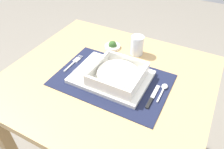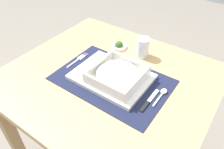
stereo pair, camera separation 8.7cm
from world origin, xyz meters
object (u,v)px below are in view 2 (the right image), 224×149
object	(u,v)px
porridge_bowl	(117,75)
spoon	(163,93)
drinking_glass	(143,48)
dining_table	(109,94)
butter_knife	(149,102)
condiment_saucer	(119,46)
fork	(79,59)

from	to	relation	value
porridge_bowl	spoon	bearing A→B (deg)	14.00
porridge_bowl	drinking_glass	world-z (taller)	drinking_glass
dining_table	drinking_glass	size ratio (longest dim) A/B	9.19
spoon	butter_knife	size ratio (longest dim) A/B	0.81
porridge_bowl	condiment_saucer	size ratio (longest dim) A/B	2.58
dining_table	spoon	bearing A→B (deg)	7.92
dining_table	drinking_glass	bearing A→B (deg)	79.31
fork	spoon	distance (m)	0.41
dining_table	butter_knife	size ratio (longest dim) A/B	6.37
fork	drinking_glass	bearing A→B (deg)	40.13
spoon	butter_knife	xyz separation A→B (m)	(-0.02, -0.07, -0.00)
spoon	condiment_saucer	size ratio (longest dim) A/B	1.42
porridge_bowl	condiment_saucer	xyz separation A→B (m)	(-0.14, 0.22, -0.03)
dining_table	condiment_saucer	xyz separation A→B (m)	(-0.09, 0.20, 0.12)
porridge_bowl	dining_table	bearing A→B (deg)	166.45
condiment_saucer	porridge_bowl	bearing A→B (deg)	-57.65
fork	butter_knife	world-z (taller)	butter_knife
drinking_glass	porridge_bowl	bearing A→B (deg)	-86.99
butter_knife	condiment_saucer	distance (m)	0.38
porridge_bowl	fork	distance (m)	0.23
fork	spoon	size ratio (longest dim) A/B	1.24
porridge_bowl	condiment_saucer	world-z (taller)	porridge_bowl
fork	butter_knife	size ratio (longest dim) A/B	1.00
drinking_glass	dining_table	bearing A→B (deg)	-100.69
butter_knife	condiment_saucer	xyz separation A→B (m)	(-0.29, 0.24, 0.00)
dining_table	drinking_glass	distance (m)	0.26
porridge_bowl	fork	xyz separation A→B (m)	(-0.23, 0.03, -0.03)
porridge_bowl	drinking_glass	distance (m)	0.22
porridge_bowl	spoon	size ratio (longest dim) A/B	1.81
butter_knife	drinking_glass	bearing A→B (deg)	125.41
fork	condiment_saucer	world-z (taller)	condiment_saucer
dining_table	condiment_saucer	bearing A→B (deg)	112.70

